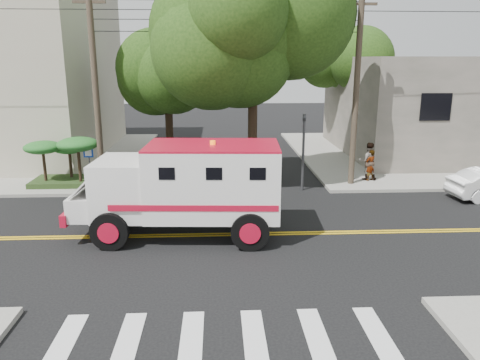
{
  "coord_description": "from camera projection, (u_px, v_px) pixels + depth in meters",
  "views": [
    {
      "loc": [
        -0.17,
        -15.56,
        6.06
      ],
      "look_at": [
        0.66,
        1.52,
        1.6
      ],
      "focal_mm": 35.0,
      "sensor_mm": 36.0,
      "label": 1
    }
  ],
  "objects": [
    {
      "name": "tree_main",
      "position": [
        263.0,
        32.0,
        20.85
      ],
      "size": [
        6.08,
        5.7,
        9.85
      ],
      "color": "black",
      "rests_on": "ground"
    },
    {
      "name": "tree_left",
      "position": [
        172.0,
        64.0,
        26.39
      ],
      "size": [
        4.48,
        4.2,
        7.7
      ],
      "color": "black",
      "rests_on": "ground"
    },
    {
      "name": "utility_pole_right",
      "position": [
        356.0,
        93.0,
        21.72
      ],
      "size": [
        0.28,
        0.28,
        9.0
      ],
      "primitive_type": "cylinder",
      "color": "#382D23",
      "rests_on": "ground"
    },
    {
      "name": "accessibility_sign",
      "position": [
        89.0,
        162.0,
        21.9
      ],
      "size": [
        0.45,
        0.1,
        2.02
      ],
      "color": "#3F3F42",
      "rests_on": "ground"
    },
    {
      "name": "traffic_signal",
      "position": [
        303.0,
        144.0,
        21.6
      ],
      "size": [
        0.15,
        0.18,
        3.6
      ],
      "color": "#3F3F42",
      "rests_on": "ground"
    },
    {
      "name": "sidewalk_ne",
      "position": [
        429.0,
        154.0,
        30.23
      ],
      "size": [
        17.0,
        17.0,
        0.15
      ],
      "primitive_type": "cube",
      "color": "gray",
      "rests_on": "ground"
    },
    {
      "name": "ground",
      "position": [
        223.0,
        235.0,
        16.57
      ],
      "size": [
        100.0,
        100.0,
        0.0
      ],
      "primitive_type": "plane",
      "color": "black",
      "rests_on": "ground"
    },
    {
      "name": "pedestrian_a",
      "position": [
        370.0,
        165.0,
        23.15
      ],
      "size": [
        0.67,
        0.6,
        1.55
      ],
      "primitive_type": "imported",
      "rotation": [
        0.0,
        0.0,
        3.65
      ],
      "color": "gray",
      "rests_on": "sidewalk_ne"
    },
    {
      "name": "armored_truck",
      "position": [
        186.0,
        185.0,
        16.06
      ],
      "size": [
        7.29,
        3.24,
        3.26
      ],
      "rotation": [
        0.0,
        0.0,
        -0.06
      ],
      "color": "white",
      "rests_on": "ground"
    },
    {
      "name": "tree_right",
      "position": [
        354.0,
        58.0,
        30.69
      ],
      "size": [
        4.8,
        4.5,
        8.2
      ],
      "color": "black",
      "rests_on": "ground"
    },
    {
      "name": "pedestrian_b",
      "position": [
        368.0,
        161.0,
        23.29
      ],
      "size": [
        1.01,
        0.84,
        1.88
      ],
      "primitive_type": "imported",
      "rotation": [
        0.0,
        0.0,
        2.99
      ],
      "color": "gray",
      "rests_on": "sidewalk_ne"
    },
    {
      "name": "building_right",
      "position": [
        453.0,
        105.0,
        30.01
      ],
      "size": [
        14.0,
        12.0,
        6.0
      ],
      "primitive_type": "cube",
      "color": "#5E5B51",
      "rests_on": "sidewalk_ne"
    },
    {
      "name": "utility_pole_left",
      "position": [
        96.0,
        94.0,
        20.97
      ],
      "size": [
        0.28,
        0.28,
        9.0
      ],
      "primitive_type": "cylinder",
      "color": "#382D23",
      "rests_on": "ground"
    },
    {
      "name": "sidewalk_nw",
      "position": [
        3.0,
        158.0,
        28.97
      ],
      "size": [
        17.0,
        17.0,
        0.15
      ],
      "primitive_type": "cube",
      "color": "gray",
      "rests_on": "ground"
    },
    {
      "name": "palm_planter",
      "position": [
        65.0,
        154.0,
        22.21
      ],
      "size": [
        3.52,
        2.63,
        2.36
      ],
      "color": "#1E3314",
      "rests_on": "sidewalk_nw"
    }
  ]
}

